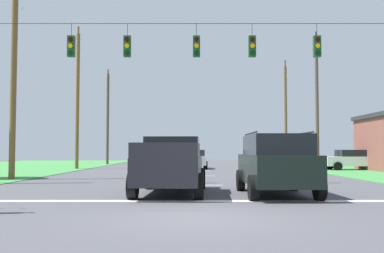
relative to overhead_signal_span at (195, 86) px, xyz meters
The scene contains 17 objects.
ground_plane 10.86m from the overhead_signal_span, 89.92° to the right, with size 120.00×120.00×0.00m, color #47474C.
stop_bar_stripe 8.03m from the overhead_signal_span, 89.88° to the right, with size 15.76×0.45×0.01m, color white.
lane_dash_0 4.42m from the overhead_signal_span, 88.93° to the right, with size 0.15×2.50×0.01m, color white.
lane_dash_1 7.57m from the overhead_signal_span, 89.87° to the left, with size 0.15×2.50×0.01m, color white.
lane_dash_2 13.43m from the overhead_signal_span, 89.94° to the left, with size 0.15×2.50×0.01m, color white.
lane_dash_3 19.58m from the overhead_signal_span, 89.96° to the left, with size 0.15×2.50×0.01m, color white.
lane_dash_4 31.17m from the overhead_signal_span, 89.97° to the left, with size 0.15×2.50×0.01m, color white.
overhead_signal_span is the anchor object (origin of this frame).
pickup_truck 5.63m from the overhead_signal_span, 99.91° to the right, with size 2.47×5.48×1.95m.
suv_black 6.62m from the overhead_signal_span, 61.92° to the right, with size 2.24×4.81×2.05m.
distant_car_crossing_white 18.55m from the overhead_signal_span, 49.03° to the left, with size 4.36×2.14×1.52m.
distant_car_oncoming 16.78m from the overhead_signal_span, 89.58° to the left, with size 2.04×4.31×1.52m.
utility_pole_mid_right 18.80m from the overhead_signal_span, 57.88° to the left, with size 0.26×1.94×11.08m.
utility_pole_far_right 29.72m from the overhead_signal_span, 70.35° to the left, with size 0.30×1.86×11.23m.
utility_pole_mid_left 9.65m from the overhead_signal_span, 162.72° to the left, with size 0.31×1.90×10.12m.
utility_pole_far_left 18.44m from the overhead_signal_span, 120.23° to the left, with size 0.28×1.67×11.50m.
utility_pole_distant_right 29.06m from the overhead_signal_span, 108.12° to the left, with size 0.28×1.52×10.13m.
Camera 1 is at (-0.08, -9.96, 1.48)m, focal length 41.97 mm.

